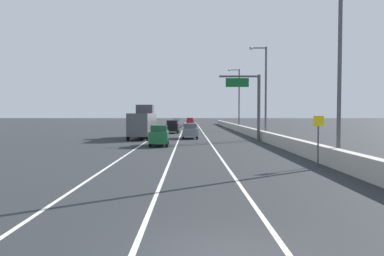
{
  "coord_description": "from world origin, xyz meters",
  "views": [
    {
      "loc": [
        -0.72,
        -7.82,
        3.16
      ],
      "look_at": [
        -0.34,
        44.57,
        1.03
      ],
      "focal_mm": 34.44,
      "sensor_mm": 36.0,
      "label": 1
    }
  ],
  "objects_px": {
    "car_silver_0": "(177,123)",
    "box_truck": "(143,123)",
    "lamp_post_right_second": "(264,87)",
    "lamp_post_right_third": "(238,95)",
    "car_black_4": "(173,127)",
    "overhead_sign_gantry": "(252,99)",
    "car_green_3": "(159,135)",
    "car_red_2": "(190,122)",
    "car_gray_1": "(190,131)",
    "lamp_post_right_near": "(336,59)",
    "speed_advisory_sign": "(318,137)"
  },
  "relations": [
    {
      "from": "car_silver_0",
      "to": "car_black_4",
      "type": "bearing_deg",
      "value": -89.74
    },
    {
      "from": "lamp_post_right_third",
      "to": "lamp_post_right_second",
      "type": "bearing_deg",
      "value": -89.54
    },
    {
      "from": "lamp_post_right_near",
      "to": "car_silver_0",
      "type": "xyz_separation_m",
      "value": [
        -11.42,
        60.0,
        -5.3
      ]
    },
    {
      "from": "car_black_4",
      "to": "lamp_post_right_second",
      "type": "bearing_deg",
      "value": -50.32
    },
    {
      "from": "overhead_sign_gantry",
      "to": "speed_advisory_sign",
      "type": "height_order",
      "value": "overhead_sign_gantry"
    },
    {
      "from": "car_black_4",
      "to": "overhead_sign_gantry",
      "type": "bearing_deg",
      "value": -59.31
    },
    {
      "from": "overhead_sign_gantry",
      "to": "car_black_4",
      "type": "height_order",
      "value": "overhead_sign_gantry"
    },
    {
      "from": "overhead_sign_gantry",
      "to": "lamp_post_right_second",
      "type": "distance_m",
      "value": 3.49
    },
    {
      "from": "lamp_post_right_third",
      "to": "lamp_post_right_near",
      "type": "bearing_deg",
      "value": -90.12
    },
    {
      "from": "car_silver_0",
      "to": "overhead_sign_gantry",
      "type": "bearing_deg",
      "value": -76.17
    },
    {
      "from": "lamp_post_right_second",
      "to": "car_black_4",
      "type": "relative_size",
      "value": 2.44
    },
    {
      "from": "car_silver_0",
      "to": "car_gray_1",
      "type": "xyz_separation_m",
      "value": [
        2.85,
        -36.09,
        -0.09
      ]
    },
    {
      "from": "lamp_post_right_second",
      "to": "car_silver_0",
      "type": "xyz_separation_m",
      "value": [
        -11.7,
        37.67,
        -5.3
      ]
    },
    {
      "from": "lamp_post_right_third",
      "to": "car_gray_1",
      "type": "distance_m",
      "value": 23.13
    },
    {
      "from": "lamp_post_right_near",
      "to": "car_black_4",
      "type": "distance_m",
      "value": 38.4
    },
    {
      "from": "lamp_post_right_third",
      "to": "box_truck",
      "type": "xyz_separation_m",
      "value": [
        -14.53,
        -20.58,
        -4.4
      ]
    },
    {
      "from": "overhead_sign_gantry",
      "to": "speed_advisory_sign",
      "type": "distance_m",
      "value": 20.35
    },
    {
      "from": "car_gray_1",
      "to": "car_black_4",
      "type": "distance_m",
      "value": 12.69
    },
    {
      "from": "car_green_3",
      "to": "car_silver_0",
      "type": "bearing_deg",
      "value": 89.83
    },
    {
      "from": "car_gray_1",
      "to": "lamp_post_right_near",
      "type": "bearing_deg",
      "value": -70.28
    },
    {
      "from": "car_silver_0",
      "to": "car_red_2",
      "type": "xyz_separation_m",
      "value": [
        2.89,
        13.01,
        -0.06
      ]
    },
    {
      "from": "car_gray_1",
      "to": "car_black_4",
      "type": "height_order",
      "value": "car_black_4"
    },
    {
      "from": "car_green_3",
      "to": "box_truck",
      "type": "bearing_deg",
      "value": 105.36
    },
    {
      "from": "overhead_sign_gantry",
      "to": "car_red_2",
      "type": "distance_m",
      "value": 53.79
    },
    {
      "from": "speed_advisory_sign",
      "to": "car_silver_0",
      "type": "xyz_separation_m",
      "value": [
        -10.34,
        60.32,
        -0.73
      ]
    },
    {
      "from": "lamp_post_right_second",
      "to": "car_silver_0",
      "type": "bearing_deg",
      "value": 107.25
    },
    {
      "from": "car_green_3",
      "to": "car_black_4",
      "type": "bearing_deg",
      "value": 89.39
    },
    {
      "from": "car_gray_1",
      "to": "speed_advisory_sign",
      "type": "bearing_deg",
      "value": -72.83
    },
    {
      "from": "lamp_post_right_third",
      "to": "car_black_4",
      "type": "height_order",
      "value": "lamp_post_right_third"
    },
    {
      "from": "lamp_post_right_near",
      "to": "lamp_post_right_third",
      "type": "xyz_separation_m",
      "value": [
        0.1,
        44.67,
        0.0
      ]
    },
    {
      "from": "speed_advisory_sign",
      "to": "car_red_2",
      "type": "distance_m",
      "value": 73.71
    },
    {
      "from": "car_silver_0",
      "to": "car_green_3",
      "type": "distance_m",
      "value": 46.38
    },
    {
      "from": "overhead_sign_gantry",
      "to": "car_black_4",
      "type": "distance_m",
      "value": 19.53
    },
    {
      "from": "lamp_post_right_second",
      "to": "car_black_4",
      "type": "height_order",
      "value": "lamp_post_right_second"
    },
    {
      "from": "lamp_post_right_near",
      "to": "car_black_4",
      "type": "relative_size",
      "value": 2.44
    },
    {
      "from": "car_black_4",
      "to": "car_red_2",
      "type": "bearing_deg",
      "value": 85.66
    },
    {
      "from": "lamp_post_right_second",
      "to": "box_truck",
      "type": "xyz_separation_m",
      "value": [
        -14.71,
        1.75,
        -4.4
      ]
    },
    {
      "from": "overhead_sign_gantry",
      "to": "car_gray_1",
      "type": "height_order",
      "value": "overhead_sign_gantry"
    },
    {
      "from": "overhead_sign_gantry",
      "to": "car_gray_1",
      "type": "relative_size",
      "value": 1.83
    },
    {
      "from": "speed_advisory_sign",
      "to": "lamp_post_right_near",
      "type": "relative_size",
      "value": 0.27
    },
    {
      "from": "lamp_post_right_second",
      "to": "car_red_2",
      "type": "relative_size",
      "value": 2.66
    },
    {
      "from": "car_red_2",
      "to": "box_truck",
      "type": "relative_size",
      "value": 0.45
    },
    {
      "from": "car_silver_0",
      "to": "car_red_2",
      "type": "distance_m",
      "value": 13.33
    },
    {
      "from": "car_silver_0",
      "to": "box_truck",
      "type": "relative_size",
      "value": 0.46
    },
    {
      "from": "car_gray_1",
      "to": "car_red_2",
      "type": "xyz_separation_m",
      "value": [
        0.04,
        49.1,
        0.03
      ]
    },
    {
      "from": "speed_advisory_sign",
      "to": "car_black_4",
      "type": "relative_size",
      "value": 0.66
    },
    {
      "from": "lamp_post_right_second",
      "to": "car_green_3",
      "type": "relative_size",
      "value": 2.67
    },
    {
      "from": "speed_advisory_sign",
      "to": "lamp_post_right_second",
      "type": "height_order",
      "value": "lamp_post_right_second"
    },
    {
      "from": "speed_advisory_sign",
      "to": "lamp_post_right_third",
      "type": "height_order",
      "value": "lamp_post_right_third"
    },
    {
      "from": "overhead_sign_gantry",
      "to": "car_green_3",
      "type": "relative_size",
      "value": 1.79
    }
  ]
}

